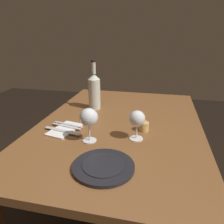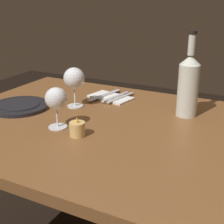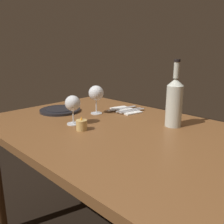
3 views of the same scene
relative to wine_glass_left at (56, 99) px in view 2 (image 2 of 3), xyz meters
name	(u,v)px [view 2 (image 2 of 3)]	position (x,y,z in m)	size (l,w,h in m)	color
dining_table	(114,147)	(-0.17, -0.11, -0.19)	(1.30, 0.90, 0.74)	brown
wine_glass_left	(56,99)	(0.00, 0.00, 0.00)	(0.08, 0.08, 0.15)	white
wine_glass_right	(74,79)	(0.07, -0.22, 0.01)	(0.09, 0.09, 0.16)	white
wine_bottle	(188,84)	(-0.37, -0.32, 0.02)	(0.08, 0.08, 0.32)	silver
votive_candle	(77,129)	(-0.10, 0.03, -0.08)	(0.05, 0.05, 0.07)	#DBB266
dinner_plate	(20,106)	(0.26, -0.10, -0.10)	(0.24, 0.24, 0.02)	black
folded_napkin	(111,97)	(-0.01, -0.38, -0.10)	(0.21, 0.15, 0.01)	white
fork_inner	(116,97)	(-0.04, -0.38, -0.09)	(0.05, 0.18, 0.00)	silver
fork_outer	(121,97)	(-0.06, -0.38, -0.09)	(0.05, 0.18, 0.00)	silver
table_knife	(105,95)	(0.02, -0.38, -0.09)	(0.06, 0.21, 0.00)	silver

